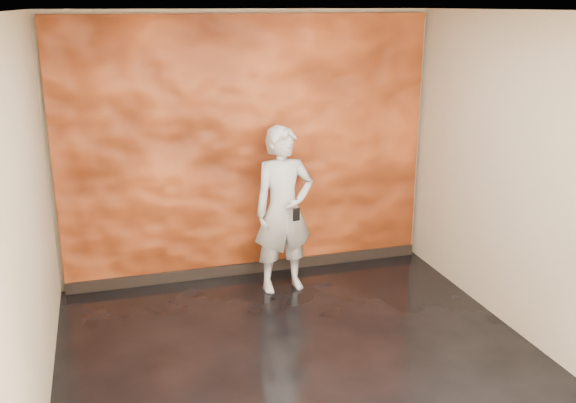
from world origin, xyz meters
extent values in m
cube|color=black|center=(0.00, 0.00, -0.01)|extent=(4.00, 4.00, 0.01)
cube|color=tan|center=(0.00, 2.00, 1.40)|extent=(4.00, 0.02, 2.80)
cube|color=tan|center=(0.00, -2.00, 1.40)|extent=(4.00, 0.02, 2.80)
cube|color=tan|center=(-2.00, 0.00, 1.40)|extent=(0.02, 4.00, 2.80)
cube|color=tan|center=(2.00, 0.00, 1.40)|extent=(0.02, 4.00, 2.80)
cube|color=white|center=(0.00, 0.00, 2.80)|extent=(4.00, 4.00, 0.01)
cube|color=orange|center=(0.00, 1.96, 1.38)|extent=(3.90, 0.06, 2.75)
cube|color=black|center=(0.00, 1.92, 0.06)|extent=(3.90, 0.04, 0.12)
imported|color=#969BA6|center=(0.24, 1.44, 0.85)|extent=(0.65, 0.46, 1.71)
cube|color=black|center=(0.28, 1.16, 0.90)|extent=(0.07, 0.02, 0.13)
camera|label=1|loc=(-1.47, -4.47, 2.84)|focal=40.00mm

